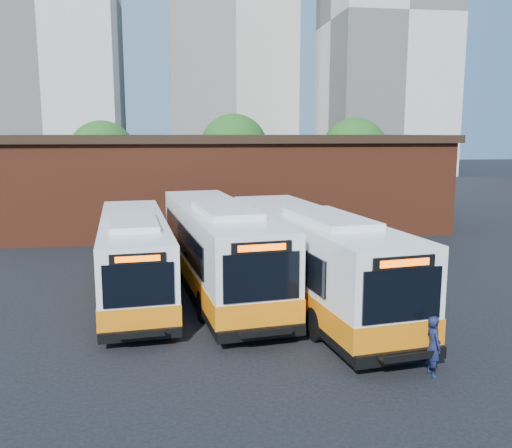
{
  "coord_description": "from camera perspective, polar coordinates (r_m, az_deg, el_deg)",
  "views": [
    {
      "loc": [
        -3.58,
        -18.05,
        6.5
      ],
      "look_at": [
        -0.26,
        4.33,
        2.71
      ],
      "focal_mm": 38.0,
      "sensor_mm": 36.0,
      "label": 1
    }
  ],
  "objects": [
    {
      "name": "ground",
      "position": [
        19.52,
        2.66,
        -9.94
      ],
      "size": [
        220.0,
        220.0,
        0.0
      ],
      "primitive_type": "plane",
      "color": "black"
    },
    {
      "name": "bus_west",
      "position": [
        22.53,
        -12.7,
        -3.5
      ],
      "size": [
        3.67,
        12.43,
        3.34
      ],
      "rotation": [
        0.0,
        0.0,
        0.1
      ],
      "color": "white",
      "rests_on": "ground"
    },
    {
      "name": "bus_midwest",
      "position": [
        22.63,
        -4.06,
        -2.75
      ],
      "size": [
        4.48,
        13.93,
        3.74
      ],
      "rotation": [
        0.0,
        0.0,
        0.12
      ],
      "color": "white",
      "rests_on": "ground"
    },
    {
      "name": "bus_mideast",
      "position": [
        20.88,
        5.82,
        -3.88
      ],
      "size": [
        4.56,
        13.76,
        3.69
      ],
      "rotation": [
        0.0,
        0.0,
        0.14
      ],
      "color": "white",
      "rests_on": "ground"
    },
    {
      "name": "transit_worker",
      "position": [
        15.7,
        18.17,
        -12.1
      ],
      "size": [
        0.41,
        0.62,
        1.68
      ],
      "primitive_type": "imported",
      "rotation": [
        0.0,
        0.0,
        1.59
      ],
      "color": "#131938",
      "rests_on": "ground"
    },
    {
      "name": "depot_building",
      "position": [
        38.36,
        -3.06,
        4.66
      ],
      "size": [
        28.6,
        12.6,
        6.4
      ],
      "color": "#612917",
      "rests_on": "ground"
    },
    {
      "name": "tree_west",
      "position": [
        50.5,
        -15.86,
        7.05
      ],
      "size": [
        6.0,
        6.0,
        7.65
      ],
      "color": "#382314",
      "rests_on": "ground"
    },
    {
      "name": "tree_mid",
      "position": [
        52.37,
        -2.34,
        7.95
      ],
      "size": [
        6.56,
        6.56,
        8.36
      ],
      "color": "#382314",
      "rests_on": "ground"
    },
    {
      "name": "tree_east",
      "position": [
        51.81,
        10.32,
        7.52
      ],
      "size": [
        6.24,
        6.24,
        7.96
      ],
      "color": "#382314",
      "rests_on": "ground"
    },
    {
      "name": "tower_center",
      "position": [
        107.27,
        -2.77,
        22.35
      ],
      "size": [
        22.0,
        20.0,
        61.2
      ],
      "color": "#BAB7AA",
      "rests_on": "ground"
    },
    {
      "name": "tower_right",
      "position": [
        94.08,
        13.49,
        20.2
      ],
      "size": [
        18.0,
        18.0,
        49.2
      ],
      "color": "beige",
      "rests_on": "ground"
    }
  ]
}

